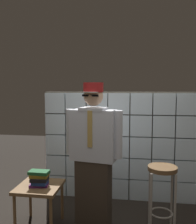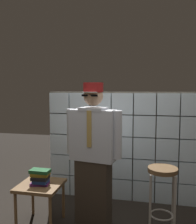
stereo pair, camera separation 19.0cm
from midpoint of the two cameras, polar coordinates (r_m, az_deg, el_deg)
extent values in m
cube|color=silver|center=(4.28, -7.12, -15.94)|extent=(0.32, 0.08, 0.32)
cube|color=silver|center=(4.19, -2.65, -16.39)|extent=(0.32, 0.08, 0.32)
cube|color=silver|center=(4.12, 2.01, -16.76)|extent=(0.32, 0.08, 0.32)
cube|color=silver|center=(4.08, 6.81, -17.03)|extent=(0.32, 0.08, 0.32)
cube|color=silver|center=(4.06, 11.68, -17.19)|extent=(0.32, 0.08, 0.32)
cube|color=silver|center=(4.08, 16.56, -17.24)|extent=(0.32, 0.08, 0.32)
cube|color=silver|center=(4.12, 21.38, -17.16)|extent=(0.32, 0.08, 0.32)
cube|color=silver|center=(4.17, -7.18, -11.69)|extent=(0.32, 0.08, 0.32)
cube|color=silver|center=(4.07, -2.67, -12.06)|extent=(0.32, 0.08, 0.32)
cube|color=silver|center=(4.00, 2.02, -12.37)|extent=(0.32, 0.08, 0.32)
cube|color=silver|center=(3.96, 6.86, -12.60)|extent=(0.32, 0.08, 0.32)
cube|color=silver|center=(3.95, 11.78, -12.75)|extent=(0.32, 0.08, 0.32)
cube|color=silver|center=(3.96, 16.70, -12.81)|extent=(0.32, 0.08, 0.32)
cube|color=silver|center=(4.00, 21.55, -12.77)|extent=(0.32, 0.08, 0.32)
cube|color=silver|center=(4.08, -7.23, -7.24)|extent=(0.32, 0.08, 0.32)
cube|color=silver|center=(3.99, -2.70, -7.52)|extent=(0.32, 0.08, 0.32)
cube|color=silver|center=(3.92, 2.04, -7.75)|extent=(0.32, 0.08, 0.32)
cube|color=silver|center=(3.87, 6.92, -7.94)|extent=(0.32, 0.08, 0.32)
cube|color=silver|center=(3.86, 11.88, -8.07)|extent=(0.32, 0.08, 0.32)
cube|color=silver|center=(3.87, 16.84, -8.14)|extent=(0.32, 0.08, 0.32)
cube|color=silver|center=(3.91, 21.73, -8.15)|extent=(0.32, 0.08, 0.32)
cube|color=silver|center=(4.02, -7.29, -2.63)|extent=(0.32, 0.08, 0.32)
cube|color=silver|center=(3.92, -2.72, -2.80)|extent=(0.32, 0.08, 0.32)
cube|color=silver|center=(3.85, 2.06, -2.95)|extent=(0.32, 0.08, 0.32)
cube|color=silver|center=(3.81, 6.98, -3.09)|extent=(0.32, 0.08, 0.32)
cube|color=silver|center=(3.79, 11.98, -3.20)|extent=(0.32, 0.08, 0.32)
cube|color=silver|center=(3.81, 16.98, -3.29)|extent=(0.32, 0.08, 0.32)
cube|color=silver|center=(3.85, 21.90, -3.35)|extent=(0.32, 0.08, 0.32)
cube|color=silver|center=(3.99, -7.35, 2.09)|extent=(0.32, 0.08, 0.32)
cube|color=silver|center=(3.89, -2.74, 2.04)|extent=(0.32, 0.08, 0.32)
cube|color=silver|center=(3.82, 2.08, 1.98)|extent=(0.32, 0.08, 0.32)
cube|color=silver|center=(3.77, 7.04, 1.90)|extent=(0.32, 0.08, 0.32)
cube|color=silver|center=(3.76, 12.08, 1.80)|extent=(0.32, 0.08, 0.32)
cube|color=silver|center=(3.77, 17.12, 1.69)|extent=(0.32, 0.08, 0.32)
cube|color=silver|center=(3.82, 22.08, 1.57)|extent=(0.32, 0.08, 0.32)
cube|color=#5B5447|center=(3.92, 6.99, -7.76)|extent=(2.35, 0.02, 1.68)
cube|color=#382D23|center=(3.21, 0.74, -18.18)|extent=(0.44, 0.28, 0.86)
cube|color=silver|center=(3.00, 0.75, -5.27)|extent=(0.57, 0.32, 0.61)
cube|color=tan|center=(2.87, -0.14, -3.91)|extent=(0.06, 0.02, 0.42)
cube|color=silver|center=(2.95, 0.76, 0.71)|extent=(0.33, 0.29, 0.04)
sphere|color=tan|center=(2.94, 0.76, 3.63)|extent=(0.23, 0.23, 0.23)
ellipsoid|color=black|center=(2.90, 0.38, 2.80)|extent=(0.16, 0.11, 0.10)
cube|color=black|center=(2.85, -0.02, 3.80)|extent=(0.20, 0.05, 0.02)
cylinder|color=white|center=(2.86, 0.13, 4.55)|extent=(0.20, 0.20, 0.01)
cylinder|color=maroon|center=(2.94, 0.77, 5.65)|extent=(0.24, 0.24, 0.11)
cylinder|color=silver|center=(2.90, 6.30, -5.19)|extent=(0.12, 0.12, 0.56)
cylinder|color=silver|center=(3.11, -4.40, -4.42)|extent=(0.12, 0.12, 0.56)
cylinder|color=brown|center=(3.06, 16.31, -12.54)|extent=(0.34, 0.34, 0.05)
torus|color=#A59E93|center=(3.26, 16.04, -21.62)|extent=(0.27, 0.27, 0.02)
cylinder|color=#A59E93|center=(3.08, 13.65, -20.47)|extent=(0.03, 0.03, 0.76)
cylinder|color=#A59E93|center=(3.10, 18.89, -20.44)|extent=(0.03, 0.03, 0.76)
cylinder|color=#A59E93|center=(3.32, 13.53, -18.47)|extent=(0.03, 0.03, 0.76)
cylinder|color=#A59E93|center=(3.34, 18.34, -18.46)|extent=(0.03, 0.03, 0.76)
cube|color=brown|center=(3.31, -11.35, -16.10)|extent=(0.52, 0.52, 0.04)
cylinder|color=brown|center=(3.33, -16.61, -21.08)|extent=(0.04, 0.04, 0.49)
cylinder|color=brown|center=(3.16, -9.01, -22.44)|extent=(0.04, 0.04, 0.49)
cylinder|color=brown|center=(3.68, -13.14, -18.29)|extent=(0.04, 0.04, 0.49)
cylinder|color=brown|center=(3.53, -6.27, -19.26)|extent=(0.04, 0.04, 0.49)
cube|color=#591E66|center=(3.27, -11.42, -15.71)|extent=(0.24, 0.17, 0.03)
cube|color=navy|center=(3.24, -11.21, -15.20)|extent=(0.18, 0.15, 0.04)
cube|color=black|center=(3.24, -11.33, -14.50)|extent=(0.21, 0.18, 0.04)
cube|color=olive|center=(3.25, -11.32, -13.71)|extent=(0.22, 0.17, 0.04)
cube|color=#1E592D|center=(3.22, -11.41, -13.09)|extent=(0.24, 0.14, 0.04)
camera|label=1|loc=(0.09, -88.17, 0.18)|focal=40.12mm
camera|label=2|loc=(0.09, 91.83, -0.18)|focal=40.12mm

